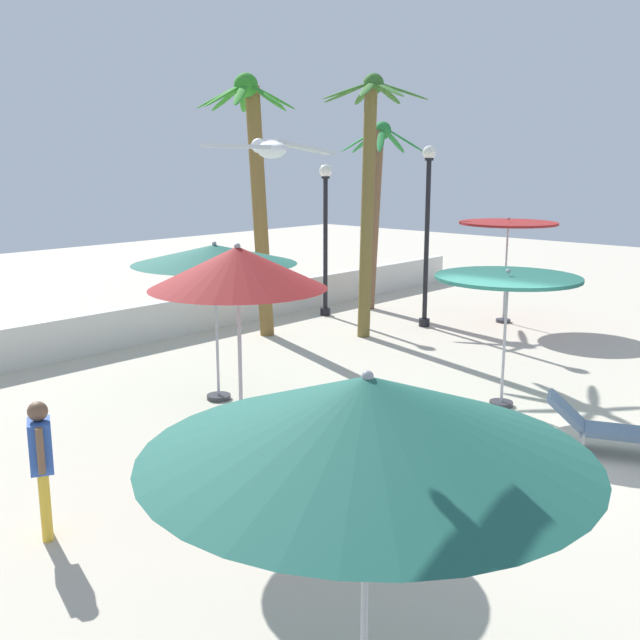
{
  "coord_description": "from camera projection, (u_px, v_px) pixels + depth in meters",
  "views": [
    {
      "loc": [
        -9.5,
        -5.54,
        4.16
      ],
      "look_at": [
        0.0,
        3.11,
        1.4
      ],
      "focal_mm": 41.66,
      "sensor_mm": 36.0,
      "label": 1
    }
  ],
  "objects": [
    {
      "name": "palm_tree_3",
      "position": [
        376.0,
        196.0,
        20.89
      ],
      "size": [
        2.31,
        2.42,
        5.25
      ],
      "color": "brown",
      "rests_on": "ground_plane"
    },
    {
      "name": "lamp_post_2",
      "position": [
        325.0,
        228.0,
        19.93
      ],
      "size": [
        0.34,
        0.34,
        4.07
      ],
      "color": "black",
      "rests_on": "ground_plane"
    },
    {
      "name": "seagull_0",
      "position": [
        270.0,
        148.0,
        4.99
      ],
      "size": [
        1.0,
        0.39,
        0.14
      ],
      "color": "white"
    },
    {
      "name": "palm_tree_2",
      "position": [
        369.0,
        178.0,
        17.26
      ],
      "size": [
        2.46,
        2.48,
        6.12
      ],
      "color": "brown",
      "rests_on": "ground_plane"
    },
    {
      "name": "patio_umbrella_4",
      "position": [
        508.0,
        227.0,
        19.02
      ],
      "size": [
        2.49,
        2.49,
        2.76
      ],
      "color": "#333338",
      "rests_on": "ground_plane"
    },
    {
      "name": "lamp_post_0",
      "position": [
        427.0,
        225.0,
        18.51
      ],
      "size": [
        0.33,
        0.33,
        4.53
      ],
      "color": "black",
      "rests_on": "ground_plane"
    },
    {
      "name": "ground_plane",
      "position": [
        469.0,
        438.0,
        11.38
      ],
      "size": [
        56.0,
        56.0,
        0.0
      ],
      "primitive_type": "plane",
      "color": "beige"
    },
    {
      "name": "patio_umbrella_2",
      "position": [
        215.0,
        255.0,
        12.69
      ],
      "size": [
        2.84,
        2.84,
        2.82
      ],
      "color": "#333338",
      "rests_on": "ground_plane"
    },
    {
      "name": "palm_tree_1",
      "position": [
        256.0,
        180.0,
        17.13
      ],
      "size": [
        2.25,
        2.25,
        6.08
      ],
      "color": "brown",
      "rests_on": "ground_plane"
    },
    {
      "name": "patio_umbrella_0",
      "position": [
        238.0,
        270.0,
        9.04
      ],
      "size": [
        2.2,
        2.2,
        3.18
      ],
      "color": "#333338",
      "rests_on": "ground_plane"
    },
    {
      "name": "lounge_chair_0",
      "position": [
        613.0,
        429.0,
        10.65
      ],
      "size": [
        1.25,
        1.95,
        0.84
      ],
      "color": "#B7B7BC",
      "rests_on": "ground_plane"
    },
    {
      "name": "boundary_wall",
      "position": [
        136.0,
        325.0,
        17.13
      ],
      "size": [
        25.2,
        0.3,
        0.89
      ],
      "primitive_type": "cube",
      "color": "silver",
      "rests_on": "ground_plane"
    },
    {
      "name": "patio_umbrella_1",
      "position": [
        367.0,
        417.0,
        4.77
      ],
      "size": [
        2.99,
        2.99,
        2.86
      ],
      "color": "#333338",
      "rests_on": "ground_plane"
    },
    {
      "name": "guest_2",
      "position": [
        41.0,
        457.0,
        8.17
      ],
      "size": [
        0.38,
        0.51,
        1.6
      ],
      "color": "gold",
      "rests_on": "ground_plane"
    },
    {
      "name": "patio_umbrella_3",
      "position": [
        508.0,
        283.0,
        12.41
      ],
      "size": [
        2.43,
        2.43,
        2.4
      ],
      "color": "#333338",
      "rests_on": "ground_plane"
    }
  ]
}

